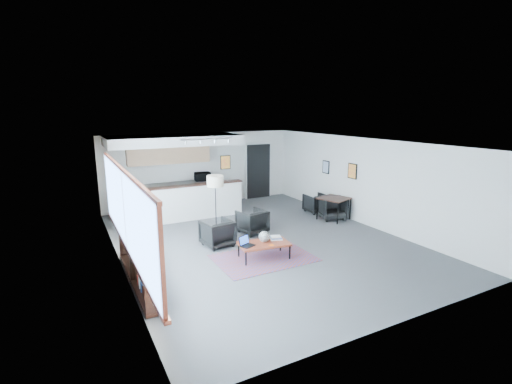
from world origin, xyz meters
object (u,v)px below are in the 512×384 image
book_stack (276,238)px  armchair_right (252,220)px  armchair_left (217,232)px  coffee_table (264,244)px  floor_lamp (215,183)px  microwave (203,176)px  dining_chair_far (316,204)px  ceramic_pot (264,237)px  laptop (246,243)px  dining_chair_near (333,209)px  dining_table (334,200)px

book_stack → armchair_right: size_ratio=0.46×
armchair_right → armchair_left: bearing=11.2°
coffee_table → floor_lamp: 2.58m
book_stack → microwave: size_ratio=0.62×
book_stack → dining_chair_far: 4.05m
coffee_table → ceramic_pot: ceramic_pot is taller
laptop → dining_chair_near: bearing=0.3°
dining_chair_far → floor_lamp: bearing=6.5°
dining_chair_far → microwave: microwave is taller
book_stack → dining_chair_near: bearing=28.7°
armchair_right → dining_table: 2.90m
armchair_left → floor_lamp: floor_lamp is taller
ceramic_pot → microwave: bearing=86.0°
armchair_right → dining_chair_near: armchair_right is taller
ceramic_pot → dining_table: bearing=26.1°
floor_lamp → coffee_table: bearing=-83.4°
dining_table → microwave: size_ratio=1.95×
armchair_left → dining_table: bearing=178.3°
floor_lamp → microwave: (0.66, 2.92, -0.30)m
laptop → ceramic_pot: size_ratio=1.47×
dining_chair_far → microwave: size_ratio=1.09×
armchair_right → dining_chair_near: (2.89, 0.02, -0.03)m
dining_chair_near → dining_chair_far: size_ratio=1.13×
dining_chair_near → dining_chair_far: (0.00, 0.89, -0.04)m
floor_lamp → dining_table: size_ratio=1.54×
coffee_table → armchair_right: bearing=79.1°
floor_lamp → armchair_left: bearing=-110.0°
dining_table → armchair_right: bearing=179.5°
laptop → dining_chair_far: bearing=10.2°
ceramic_pot → coffee_table: bearing=-125.2°
ceramic_pot → dining_chair_near: bearing=26.6°
coffee_table → laptop: 0.47m
coffee_table → laptop: bearing=-177.4°
floor_lamp → dining_chair_far: bearing=5.1°
armchair_left → floor_lamp: bearing=-118.2°
dining_table → dining_chair_near: size_ratio=1.58×
ceramic_pot → book_stack: bearing=4.1°
coffee_table → armchair_left: size_ratio=1.67×
book_stack → dining_chair_far: (3.11, 2.59, -0.12)m
dining_table → microwave: bearing=131.2°
dining_chair_far → laptop: bearing=35.2°
ceramic_pot → armchair_left: bearing=119.6°
coffee_table → microwave: 5.32m
book_stack → dining_chair_far: size_ratio=0.57×
dining_table → coffee_table: bearing=-153.5°
ceramic_pot → dining_table: (3.44, 1.68, 0.13)m
book_stack → armchair_left: (-1.02, 1.19, -0.05)m
coffee_table → book_stack: (0.37, 0.08, 0.07)m
floor_lamp → dining_chair_near: size_ratio=2.43×
book_stack → microwave: 5.22m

